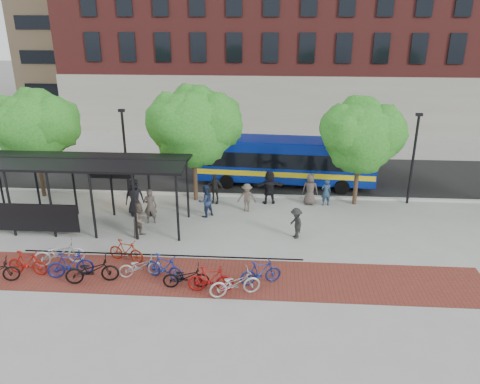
# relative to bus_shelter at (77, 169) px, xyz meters

# --- Properties ---
(ground) EXTENTS (160.00, 160.00, 0.00)m
(ground) POSITION_rel_bus_shelter_xyz_m (8.13, 0.48, -3.00)
(ground) COLOR #9E9E99
(ground) RESTS_ON ground
(asphalt_street) EXTENTS (160.00, 8.00, 0.01)m
(asphalt_street) POSITION_rel_bus_shelter_xyz_m (8.13, 8.48, -2.99)
(asphalt_street) COLOR black
(asphalt_street) RESTS_ON ground
(curb) EXTENTS (160.00, 0.25, 0.12)m
(curb) POSITION_rel_bus_shelter_xyz_m (8.13, 4.48, -2.94)
(curb) COLOR #B7B7B2
(curb) RESTS_ON ground
(brick_strip) EXTENTS (24.00, 3.00, 0.01)m
(brick_strip) POSITION_rel_bus_shelter_xyz_m (6.13, -4.52, -3.00)
(brick_strip) COLOR maroon
(brick_strip) RESTS_ON ground
(bike_rack_rail) EXTENTS (12.00, 0.05, 0.95)m
(bike_rack_rail) POSITION_rel_bus_shelter_xyz_m (4.83, -3.62, -3.00)
(bike_rack_rail) COLOR black
(bike_rack_rail) RESTS_ON ground
(building_brick) EXTENTS (55.00, 14.00, 20.00)m
(building_brick) POSITION_rel_bus_shelter_xyz_m (18.13, 26.48, 7.00)
(building_brick) COLOR maroon
(building_brick) RESTS_ON ground
(bus_shelter) EXTENTS (10.60, 3.07, 3.60)m
(bus_shelter) POSITION_rel_bus_shelter_xyz_m (0.00, 0.00, 0.00)
(bus_shelter) COLOR black
(bus_shelter) RESTS_ON ground
(tree_a) EXTENTS (4.90, 4.00, 6.18)m
(tree_a) POSITION_rel_bus_shelter_xyz_m (-3.77, 3.83, 1.24)
(tree_a) COLOR #382619
(tree_a) RESTS_ON ground
(tree_b) EXTENTS (5.15, 4.20, 6.47)m
(tree_b) POSITION_rel_bus_shelter_xyz_m (5.23, 3.83, 1.46)
(tree_b) COLOR #382619
(tree_b) RESTS_ON ground
(tree_c) EXTENTS (4.66, 3.80, 5.92)m
(tree_c) POSITION_rel_bus_shelter_xyz_m (14.22, 3.83, 1.06)
(tree_c) COLOR #382619
(tree_c) RESTS_ON ground
(lamp_post_left) EXTENTS (0.35, 0.20, 5.12)m
(lamp_post_left) POSITION_rel_bus_shelter_xyz_m (1.13, 4.08, -0.25)
(lamp_post_left) COLOR black
(lamp_post_left) RESTS_ON ground
(lamp_post_right) EXTENTS (0.35, 0.20, 5.12)m
(lamp_post_right) POSITION_rel_bus_shelter_xyz_m (17.13, 4.08, -0.25)
(lamp_post_right) COLOR black
(lamp_post_right) RESTS_ON ground
(bus) EXTENTS (10.94, 3.14, 2.92)m
(bus) POSITION_rel_bus_shelter_xyz_m (10.26, 6.66, -1.32)
(bus) COLOR #07208F
(bus) RESTS_ON ground
(bike_1) EXTENTS (1.78, 0.66, 1.05)m
(bike_1) POSITION_rel_bus_shelter_xyz_m (-0.48, -4.77, -2.48)
(bike_1) COLOR #9F160E
(bike_1) RESTS_ON ground
(bike_2) EXTENTS (2.21, 1.38, 1.09)m
(bike_2) POSITION_rel_bus_shelter_xyz_m (0.47, -3.91, -2.45)
(bike_2) COLOR #A8A8AA
(bike_2) RESTS_ON ground
(bike_3) EXTENTS (1.90, 1.05, 1.10)m
(bike_3) POSITION_rel_bus_shelter_xyz_m (1.34, -4.82, -2.45)
(bike_3) COLOR navy
(bike_3) RESTS_ON ground
(bike_4) EXTENTS (2.19, 1.21, 1.09)m
(bike_4) POSITION_rel_bus_shelter_xyz_m (2.39, -5.20, -2.45)
(bike_4) COLOR black
(bike_4) RESTS_ON ground
(bike_5) EXTENTS (1.74, 0.92, 1.01)m
(bike_5) POSITION_rel_bus_shelter_xyz_m (3.24, -3.44, -2.50)
(bike_5) COLOR maroon
(bike_5) RESTS_ON ground
(bike_6) EXTENTS (1.85, 1.08, 0.92)m
(bike_6) POSITION_rel_bus_shelter_xyz_m (4.17, -4.60, -2.54)
(bike_6) COLOR #9B9B9D
(bike_6) RESTS_ON ground
(bike_7) EXTENTS (1.86, 1.16, 1.08)m
(bike_7) POSITION_rel_bus_shelter_xyz_m (5.21, -4.77, -2.46)
(bike_7) COLOR navy
(bike_7) RESTS_ON ground
(bike_8) EXTENTS (1.86, 0.79, 0.95)m
(bike_8) POSITION_rel_bus_shelter_xyz_m (6.18, -5.31, -2.52)
(bike_8) COLOR black
(bike_8) RESTS_ON ground
(bike_9) EXTENTS (1.81, 0.60, 1.07)m
(bike_9) POSITION_rel_bus_shelter_xyz_m (7.18, -5.52, -2.46)
(bike_9) COLOR maroon
(bike_9) RESTS_ON ground
(bike_10) EXTENTS (2.11, 1.31, 1.05)m
(bike_10) POSITION_rel_bus_shelter_xyz_m (8.13, -5.71, -2.48)
(bike_10) COLOR #AFAFB2
(bike_10) RESTS_ON ground
(bike_11) EXTENTS (1.75, 1.00, 1.02)m
(bike_11) POSITION_rel_bus_shelter_xyz_m (9.08, -4.83, -2.49)
(bike_11) COLOR navy
(bike_11) RESTS_ON ground
(pedestrian_0) EXTENTS (1.11, 0.89, 1.98)m
(pedestrian_0) POSITION_rel_bus_shelter_xyz_m (2.25, 1.51, -2.01)
(pedestrian_0) COLOR black
(pedestrian_0) RESTS_ON ground
(pedestrian_1) EXTENTS (0.71, 0.50, 1.84)m
(pedestrian_1) POSITION_rel_bus_shelter_xyz_m (3.34, 0.51, -2.08)
(pedestrian_1) COLOR #453D37
(pedestrian_1) RESTS_ON ground
(pedestrian_2) EXTENTS (1.08, 1.07, 1.76)m
(pedestrian_2) POSITION_rel_bus_shelter_xyz_m (6.02, 1.51, -2.12)
(pedestrian_2) COLOR #202B4B
(pedestrian_2) RESTS_ON ground
(pedestrian_3) EXTENTS (1.05, 0.64, 1.59)m
(pedestrian_3) POSITION_rel_bus_shelter_xyz_m (8.15, 2.31, -2.21)
(pedestrian_3) COLOR brown
(pedestrian_3) RESTS_ON ground
(pedestrian_4) EXTENTS (1.05, 0.58, 1.70)m
(pedestrian_4) POSITION_rel_bus_shelter_xyz_m (6.28, 3.38, -2.15)
(pedestrian_4) COLOR black
(pedestrian_4) RESTS_ON ground
(pedestrian_5) EXTENTS (1.86, 0.88, 1.92)m
(pedestrian_5) POSITION_rel_bus_shelter_xyz_m (9.34, 3.54, -2.04)
(pedestrian_5) COLOR black
(pedestrian_5) RESTS_ON ground
(pedestrian_6) EXTENTS (0.95, 0.70, 1.78)m
(pedestrian_6) POSITION_rel_bus_shelter_xyz_m (11.61, 3.54, -2.11)
(pedestrian_6) COLOR #453B37
(pedestrian_6) RESTS_ON ground
(pedestrian_7) EXTENTS (0.63, 0.48, 1.54)m
(pedestrian_7) POSITION_rel_bus_shelter_xyz_m (12.48, 3.46, -2.23)
(pedestrian_7) COLOR navy
(pedestrian_7) RESTS_ON ground
(pedestrian_8) EXTENTS (1.00, 1.06, 1.74)m
(pedestrian_8) POSITION_rel_bus_shelter_xyz_m (3.24, -1.02, -2.13)
(pedestrian_8) COLOR brown
(pedestrian_8) RESTS_ON ground
(pedestrian_9) EXTENTS (0.90, 1.13, 1.52)m
(pedestrian_9) POSITION_rel_bus_shelter_xyz_m (10.65, -0.70, -2.24)
(pedestrian_9) COLOR black
(pedestrian_9) RESTS_ON ground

